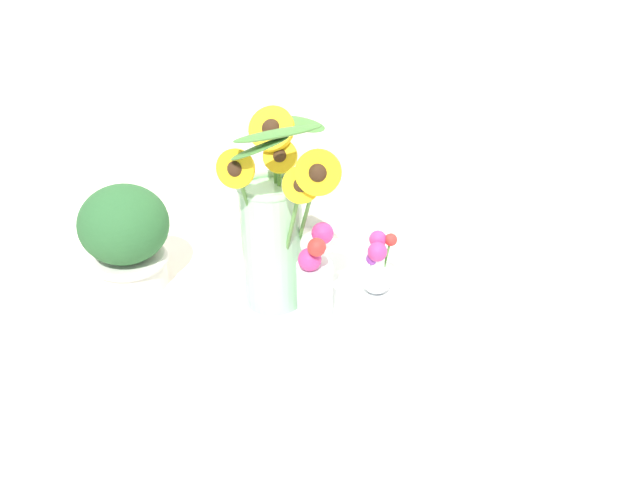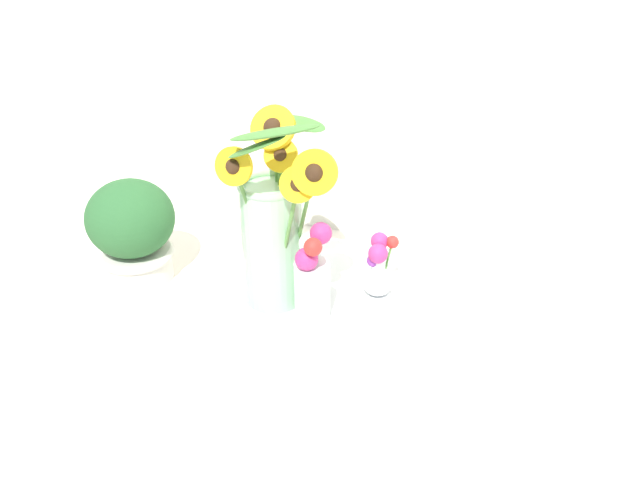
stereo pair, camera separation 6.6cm
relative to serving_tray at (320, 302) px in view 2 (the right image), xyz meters
The scene contains 6 objects.
ground_plane 0.07m from the serving_tray, 93.90° to the right, with size 6.00×6.00×0.00m, color silver.
serving_tray is the anchor object (origin of this frame).
mason_jar_sunflowers 0.19m from the serving_tray, 161.65° to the right, with size 0.22×0.25×0.39m.
vase_small_center 0.12m from the serving_tray, 84.34° to the right, with size 0.07×0.09×0.19m.
vase_bulb_right 0.13m from the serving_tray, 25.39° to the left, with size 0.06×0.07×0.13m.
potted_plant 0.42m from the serving_tray, behind, with size 0.18×0.18×0.22m.
Camera 2 is at (0.31, -0.89, 0.74)m, focal length 35.00 mm.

